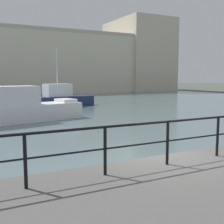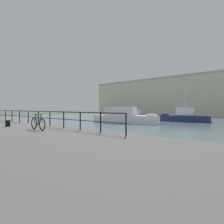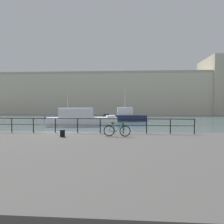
{
  "view_description": "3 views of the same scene",
  "coord_description": "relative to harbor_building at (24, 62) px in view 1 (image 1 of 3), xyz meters",
  "views": [
    {
      "loc": [
        -4.76,
        -6.15,
        3.1
      ],
      "look_at": [
        1.62,
        6.29,
        1.41
      ],
      "focal_mm": 46.07,
      "sensor_mm": 36.0,
      "label": 1
    },
    {
      "loc": [
        14.55,
        -7.68,
        2.32
      ],
      "look_at": [
        3.51,
        5.26,
        1.94
      ],
      "focal_mm": 29.16,
      "sensor_mm": 36.0,
      "label": 2
    },
    {
      "loc": [
        5.01,
        -17.17,
        3.17
      ],
      "look_at": [
        3.19,
        5.64,
        2.3
      ],
      "focal_mm": 36.78,
      "sensor_mm": 36.0,
      "label": 3
    }
  ],
  "objects": [
    {
      "name": "ground_plane",
      "position": [
        -6.05,
        -52.91,
        -6.13
      ],
      "size": [
        240.0,
        240.0,
        0.0
      ],
      "primitive_type": "plane",
      "color": "#4C5147"
    },
    {
      "name": "moored_harbor_tender",
      "position": [
        -2.12,
        -29.13,
        -5.28
      ],
      "size": [
        8.04,
        3.38,
        6.26
      ],
      "rotation": [
        0.0,
        0.0,
        3.27
      ],
      "color": "navy",
      "rests_on": "water_basin"
    },
    {
      "name": "water_basin",
      "position": [
        -6.05,
        -22.71,
        -6.12
      ],
      "size": [
        80.0,
        60.0,
        0.01
      ],
      "primitive_type": "cube",
      "color": "slate",
      "rests_on": "ground_plane"
    },
    {
      "name": "moored_green_narrowboat",
      "position": [
        -8.01,
        -38.49,
        -5.13
      ],
      "size": [
        10.01,
        4.42,
        2.5
      ],
      "rotation": [
        0.0,
        0.0,
        0.23
      ],
      "color": "white",
      "rests_on": "water_basin"
    },
    {
      "name": "harbor_building",
      "position": [
        0.0,
        0.0,
        0.0
      ],
      "size": [
        76.03,
        16.2,
        16.21
      ],
      "color": "beige",
      "rests_on": "ground_plane"
    },
    {
      "name": "quay_railing",
      "position": [
        -6.53,
        -53.66,
        -4.38
      ],
      "size": [
        20.06,
        0.07,
        1.08
      ],
      "color": "black",
      "rests_on": "quay_promenade"
    }
  ]
}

